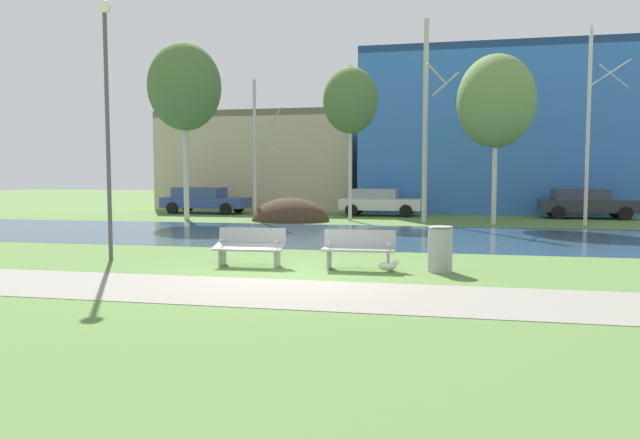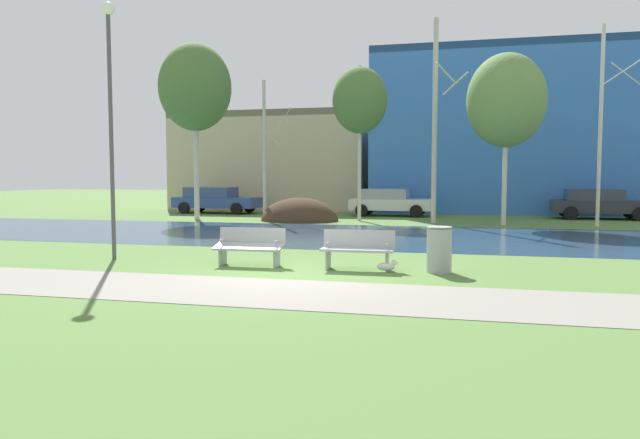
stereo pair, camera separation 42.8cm
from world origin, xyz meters
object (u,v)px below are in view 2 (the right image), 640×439
object	(u,v)px
bench_left	(250,245)
trash_bin	(439,249)
parked_sedan_second_white	(389,202)
streetlamp	(110,93)
parked_hatch_third_dark	(599,203)
bench_right	(358,249)
parked_van_nearest_blue	(215,199)
seagull	(387,266)

from	to	relation	value
bench_left	trash_bin	xyz separation A→B (m)	(4.28, 0.07, 0.04)
parked_sedan_second_white	streetlamp	bearing A→B (deg)	-105.12
parked_hatch_third_dark	trash_bin	bearing A→B (deg)	-111.19
parked_hatch_third_dark	parked_sedan_second_white	bearing A→B (deg)	-179.26
bench_left	parked_hatch_third_dark	xyz separation A→B (m)	(11.20, 17.90, 0.29)
bench_right	parked_sedan_second_white	world-z (taller)	parked_sedan_second_white
parked_sedan_second_white	parked_hatch_third_dark	xyz separation A→B (m)	(10.11, 0.13, 0.01)
parked_sedan_second_white	parked_hatch_third_dark	world-z (taller)	parked_hatch_third_dark
bench_right	trash_bin	distance (m)	1.76
parked_hatch_third_dark	bench_right	bearing A→B (deg)	-115.86
streetlamp	trash_bin	bearing A→B (deg)	-1.01
parked_van_nearest_blue	parked_sedan_second_white	xyz separation A→B (m)	(9.78, -0.07, -0.02)
trash_bin	parked_van_nearest_blue	world-z (taller)	parked_van_nearest_blue
parked_van_nearest_blue	parked_sedan_second_white	distance (m)	9.78
bench_right	parked_hatch_third_dark	xyz separation A→B (m)	(8.68, 17.90, 0.29)
parked_van_nearest_blue	trash_bin	bearing A→B (deg)	-53.88
parked_sedan_second_white	parked_hatch_third_dark	size ratio (longest dim) A/B	0.94
trash_bin	seagull	world-z (taller)	trash_bin
seagull	parked_sedan_second_white	distance (m)	18.10
bench_left	seagull	bearing A→B (deg)	-3.42
bench_left	seagull	world-z (taller)	bench_left
bench_right	trash_bin	size ratio (longest dim) A/B	1.63
parked_van_nearest_blue	parked_hatch_third_dark	bearing A→B (deg)	0.19
bench_left	trash_bin	world-z (taller)	trash_bin
trash_bin	parked_sedan_second_white	size ratio (longest dim) A/B	0.23
streetlamp	parked_sedan_second_white	xyz separation A→B (m)	(4.75, 17.57, -3.34)
bench_left	parked_van_nearest_blue	xyz separation A→B (m)	(-8.69, 17.84, 0.30)
seagull	streetlamp	world-z (taller)	streetlamp
bench_left	parked_hatch_third_dark	world-z (taller)	parked_hatch_third_dark
parked_sedan_second_white	parked_hatch_third_dark	bearing A→B (deg)	0.74
streetlamp	seagull	bearing A→B (deg)	-3.31
parked_van_nearest_blue	parked_hatch_third_dark	distance (m)	19.89
bench_left	bench_right	world-z (taller)	same
streetlamp	parked_sedan_second_white	size ratio (longest dim) A/B	1.48
bench_right	parked_hatch_third_dark	bearing A→B (deg)	64.14
bench_left	parked_sedan_second_white	size ratio (longest dim) A/B	0.38
parked_van_nearest_blue	parked_sedan_second_white	bearing A→B (deg)	-0.38
bench_left	seagull	size ratio (longest dim) A/B	3.36
parked_van_nearest_blue	seagull	bearing A→B (deg)	-56.61
seagull	parked_hatch_third_dark	size ratio (longest dim) A/B	0.11
parked_sedan_second_white	seagull	bearing A→B (deg)	-83.32
bench_left	parked_sedan_second_white	bearing A→B (deg)	86.50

